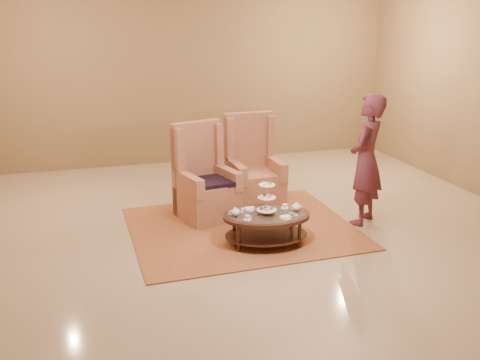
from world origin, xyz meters
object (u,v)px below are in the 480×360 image
object	(u,v)px
armchair_right	(253,175)
person	(366,160)
armchair_left	(204,186)
tea_table	(266,219)

from	to	relation	value
armchair_right	person	distance (m)	1.76
armchair_left	tea_table	bearing A→B (deg)	-81.91
armchair_left	armchair_right	bearing A→B (deg)	3.58
tea_table	armchair_left	size ratio (longest dim) A/B	0.88
armchair_left	person	xyz separation A→B (m)	(2.08, -0.85, 0.45)
tea_table	armchair_right	xyz separation A→B (m)	(0.30, 1.48, 0.13)
armchair_right	person	bearing A→B (deg)	-44.16
tea_table	person	distance (m)	1.69
armchair_left	armchair_right	world-z (taller)	armchair_right
armchair_right	armchair_left	bearing A→B (deg)	-162.00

